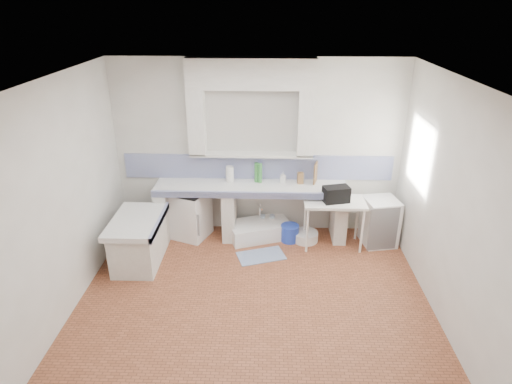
{
  "coord_description": "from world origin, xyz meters",
  "views": [
    {
      "loc": [
        0.17,
        -4.52,
        3.57
      ],
      "look_at": [
        0.0,
        1.0,
        1.1
      ],
      "focal_mm": 30.53,
      "sensor_mm": 36.0,
      "label": 1
    }
  ],
  "objects_px": {
    "stove": "(190,214)",
    "sink": "(259,231)",
    "fridge": "(380,222)",
    "side_table": "(333,223)"
  },
  "relations": [
    {
      "from": "stove",
      "to": "sink",
      "type": "relative_size",
      "value": 0.8
    },
    {
      "from": "stove",
      "to": "sink",
      "type": "xyz_separation_m",
      "value": [
        1.12,
        -0.02,
        -0.27
      ]
    },
    {
      "from": "side_table",
      "to": "fridge",
      "type": "distance_m",
      "value": 0.75
    },
    {
      "from": "stove",
      "to": "sink",
      "type": "distance_m",
      "value": 1.15
    },
    {
      "from": "stove",
      "to": "sink",
      "type": "height_order",
      "value": "stove"
    },
    {
      "from": "stove",
      "to": "fridge",
      "type": "height_order",
      "value": "stove"
    },
    {
      "from": "sink",
      "to": "fridge",
      "type": "xyz_separation_m",
      "value": [
        1.88,
        -0.12,
        0.26
      ]
    },
    {
      "from": "stove",
      "to": "side_table",
      "type": "relative_size",
      "value": 0.83
    },
    {
      "from": "fridge",
      "to": "side_table",
      "type": "bearing_deg",
      "value": 177.26
    },
    {
      "from": "stove",
      "to": "side_table",
      "type": "xyz_separation_m",
      "value": [
        2.26,
        -0.24,
        -0.0
      ]
    }
  ]
}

